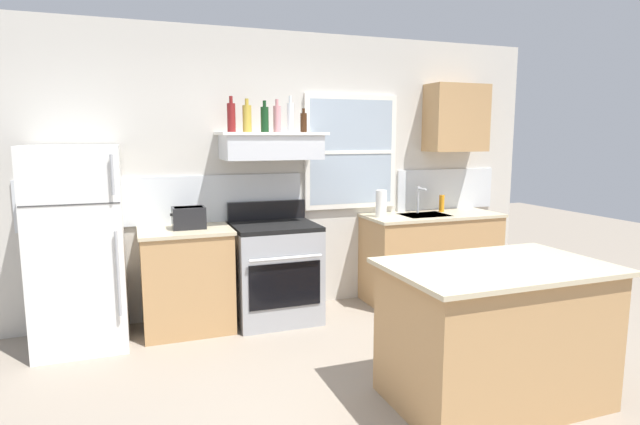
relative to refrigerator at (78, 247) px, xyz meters
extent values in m
plane|color=gray|center=(1.90, -1.84, -0.82)|extent=(16.00, 16.00, 0.00)
cube|color=beige|center=(1.90, 0.39, 0.53)|extent=(5.40, 0.06, 2.70)
cube|color=silver|center=(0.75, 0.35, 0.31)|extent=(2.50, 0.02, 0.44)
cube|color=silver|center=(3.70, 0.35, 0.31)|extent=(1.20, 0.02, 0.44)
cube|color=white|center=(2.55, 0.34, 0.73)|extent=(1.00, 0.04, 1.15)
cube|color=#9EADBC|center=(2.55, 0.33, 0.73)|extent=(0.90, 0.01, 1.05)
cube|color=white|center=(2.55, 0.32, 0.73)|extent=(0.90, 0.02, 0.04)
cube|color=white|center=(0.00, 0.00, 0.00)|extent=(0.70, 0.68, 1.64)
cube|color=#333333|center=(0.00, -0.34, 0.39)|extent=(0.69, 0.00, 0.01)
cylinder|color=#A5A8AD|center=(0.30, -0.37, -0.15)|extent=(0.02, 0.02, 0.67)
cylinder|color=#A5A8AD|center=(0.30, -0.37, 0.61)|extent=(0.02, 0.02, 0.30)
cube|color=tan|center=(0.85, 0.06, -0.38)|extent=(0.76, 0.60, 0.88)
cube|color=#C6B793|center=(0.85, 0.06, 0.07)|extent=(0.79, 0.63, 0.03)
cube|color=black|center=(0.89, 0.06, 0.18)|extent=(0.28, 0.20, 0.19)
cube|color=black|center=(0.89, 0.06, 0.27)|extent=(0.24, 0.16, 0.01)
cube|color=black|center=(0.74, 0.06, 0.22)|extent=(0.02, 0.03, 0.02)
cube|color=#9EA0A5|center=(1.65, 0.02, -0.39)|extent=(0.76, 0.64, 0.87)
cube|color=black|center=(1.65, 0.02, 0.07)|extent=(0.76, 0.64, 0.04)
cube|color=black|center=(1.65, 0.31, 0.18)|extent=(0.76, 0.06, 0.18)
cube|color=black|center=(1.65, -0.30, -0.40)|extent=(0.65, 0.01, 0.40)
cylinder|color=silver|center=(1.65, -0.34, -0.15)|extent=(0.65, 0.03, 0.03)
cube|color=silver|center=(1.65, 0.12, 0.79)|extent=(0.88, 0.48, 0.22)
cube|color=#262628|center=(1.65, -0.10, 0.71)|extent=(0.75, 0.02, 0.04)
cube|color=white|center=(1.65, 0.12, 0.91)|extent=(0.96, 0.52, 0.02)
cylinder|color=maroon|center=(1.30, 0.17, 1.05)|extent=(0.07, 0.07, 0.25)
cylinder|color=maroon|center=(1.30, 0.17, 1.21)|extent=(0.03, 0.03, 0.06)
cylinder|color=#B29333|center=(1.44, 0.13, 1.04)|extent=(0.08, 0.08, 0.24)
cylinder|color=#B29333|center=(1.44, 0.13, 1.19)|extent=(0.03, 0.03, 0.06)
cylinder|color=#143819|center=(1.58, 0.07, 1.04)|extent=(0.07, 0.07, 0.22)
cylinder|color=#143819|center=(1.58, 0.07, 1.18)|extent=(0.03, 0.03, 0.06)
cylinder|color=#C67F84|center=(1.71, 0.12, 1.04)|extent=(0.07, 0.07, 0.24)
cylinder|color=#C67F84|center=(1.71, 0.12, 1.19)|extent=(0.03, 0.03, 0.06)
cylinder|color=silver|center=(1.85, 0.15, 1.06)|extent=(0.06, 0.06, 0.27)
cylinder|color=silver|center=(1.85, 0.15, 1.23)|extent=(0.03, 0.03, 0.07)
cylinder|color=#381E0F|center=(1.98, 0.17, 1.01)|extent=(0.06, 0.06, 0.18)
cylinder|color=#381E0F|center=(1.98, 0.17, 1.13)|extent=(0.03, 0.03, 0.04)
cube|color=tan|center=(3.35, 0.06, -0.38)|extent=(1.40, 0.60, 0.88)
cube|color=#C6B793|center=(3.35, 0.06, 0.07)|extent=(1.43, 0.63, 0.03)
cube|color=#B7BABC|center=(3.25, 0.04, 0.08)|extent=(0.48, 0.36, 0.01)
cylinder|color=silver|center=(3.25, 0.18, 0.23)|extent=(0.03, 0.03, 0.28)
cylinder|color=silver|center=(3.25, 0.10, 0.35)|extent=(0.02, 0.16, 0.02)
cylinder|color=white|center=(2.76, 0.06, 0.22)|extent=(0.11, 0.11, 0.27)
cylinder|color=orange|center=(3.53, 0.16, 0.18)|extent=(0.06, 0.06, 0.18)
cube|color=tan|center=(2.58, -1.92, -0.38)|extent=(1.32, 0.82, 0.88)
cube|color=#C6B793|center=(2.58, -1.92, 0.07)|extent=(1.40, 0.90, 0.03)
cube|color=tan|center=(3.70, 0.20, 1.08)|extent=(0.64, 0.32, 0.70)
camera|label=1|loc=(0.42, -4.50, 0.89)|focal=28.93mm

